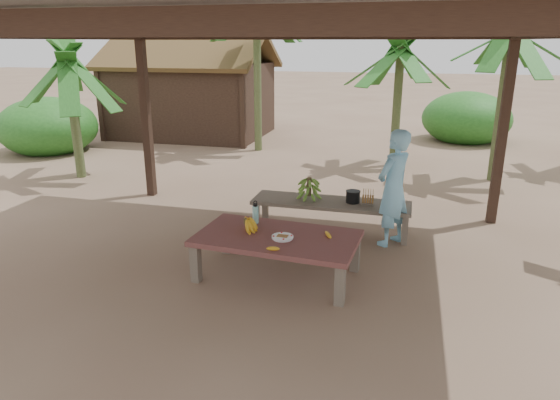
% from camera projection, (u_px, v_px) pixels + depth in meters
% --- Properties ---
extents(ground, '(80.00, 80.00, 0.00)m').
position_uv_depth(ground, '(270.00, 265.00, 6.03)').
color(ground, brown).
rests_on(ground, ground).
extents(pavilion, '(6.60, 5.60, 2.95)m').
position_uv_depth(pavilion, '(266.00, 22.00, 5.18)').
color(pavilion, black).
rests_on(pavilion, ground).
extents(work_table, '(1.87, 1.13, 0.50)m').
position_uv_depth(work_table, '(277.00, 241.00, 5.63)').
color(work_table, brown).
rests_on(work_table, ground).
extents(bench, '(2.20, 0.61, 0.45)m').
position_uv_depth(bench, '(331.00, 205.00, 6.99)').
color(bench, brown).
rests_on(bench, ground).
extents(ripe_banana_bunch, '(0.34, 0.31, 0.17)m').
position_uv_depth(ripe_banana_bunch, '(245.00, 224.00, 5.73)').
color(ripe_banana_bunch, yellow).
rests_on(ripe_banana_bunch, work_table).
extents(plate, '(0.24, 0.24, 0.04)m').
position_uv_depth(plate, '(283.00, 237.00, 5.51)').
color(plate, white).
rests_on(plate, work_table).
extents(loose_banana_front, '(0.15, 0.10, 0.04)m').
position_uv_depth(loose_banana_front, '(273.00, 249.00, 5.20)').
color(loose_banana_front, yellow).
rests_on(loose_banana_front, work_table).
extents(loose_banana_side, '(0.11, 0.16, 0.04)m').
position_uv_depth(loose_banana_side, '(328.00, 235.00, 5.57)').
color(loose_banana_side, yellow).
rests_on(loose_banana_side, work_table).
extents(water_flask, '(0.07, 0.07, 0.28)m').
position_uv_depth(water_flask, '(255.00, 214.00, 5.97)').
color(water_flask, '#40C8C0').
rests_on(water_flask, work_table).
extents(green_banana_stalk, '(0.30, 0.30, 0.34)m').
position_uv_depth(green_banana_stalk, '(309.00, 188.00, 7.00)').
color(green_banana_stalk, '#598C2D').
rests_on(green_banana_stalk, bench).
extents(cooking_pot, '(0.19, 0.19, 0.16)m').
position_uv_depth(cooking_pot, '(353.00, 197.00, 6.90)').
color(cooking_pot, black).
rests_on(cooking_pot, bench).
extents(skewer_rack, '(0.18, 0.08, 0.24)m').
position_uv_depth(skewer_rack, '(368.00, 197.00, 6.77)').
color(skewer_rack, '#A57F47').
rests_on(skewer_rack, bench).
extents(woman, '(0.62, 0.67, 1.54)m').
position_uv_depth(woman, '(393.00, 188.00, 6.45)').
color(woman, '#7CC4EA').
rests_on(woman, ground).
extents(hut, '(4.40, 3.43, 2.85)m').
position_uv_depth(hut, '(193.00, 96.00, 14.15)').
color(hut, black).
rests_on(hut, ground).
extents(banana_plant_ne, '(1.80, 1.80, 3.03)m').
position_uv_depth(banana_plant_ne, '(510.00, 44.00, 8.98)').
color(banana_plant_ne, '#596638').
rests_on(banana_plant_ne, ground).
extents(banana_plant_n, '(1.80, 1.80, 2.69)m').
position_uv_depth(banana_plant_n, '(400.00, 60.00, 10.25)').
color(banana_plant_n, '#596638').
rests_on(banana_plant_n, ground).
extents(banana_plant_nw, '(1.80, 1.80, 3.60)m').
position_uv_depth(banana_plant_nw, '(257.00, 18.00, 11.49)').
color(banana_plant_nw, '#596638').
rests_on(banana_plant_nw, ground).
extents(banana_plant_w, '(1.80, 1.80, 2.45)m').
position_uv_depth(banana_plant_w, '(69.00, 75.00, 9.37)').
color(banana_plant_w, '#596638').
rests_on(banana_plant_w, ground).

